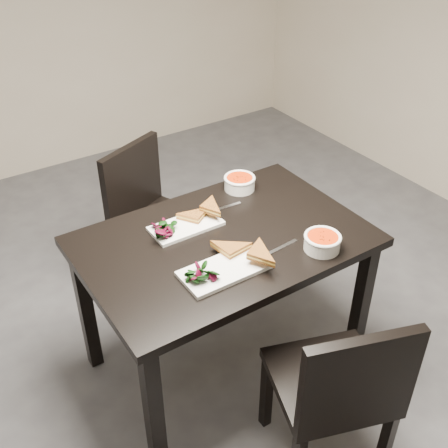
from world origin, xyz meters
The scene contains 14 objects.
ground centered at (0.00, 0.00, 0.00)m, with size 5.00×5.00×0.00m, color #47474C.
table centered at (0.31, 0.04, 0.65)m, with size 1.20×0.80×0.75m.
chair_near centered at (0.35, -0.67, 0.48)m, with size 0.53×0.53×0.85m.
chair_far centered at (0.31, 0.76, 0.48)m, with size 0.55×0.55×0.85m.
plate_near centered at (0.19, -0.15, 0.76)m, with size 0.35×0.17×0.02m, color white.
sandwich_near centered at (0.25, -0.14, 0.80)m, with size 0.17×0.13×0.06m, color #A45D22, non-canonical shape.
salad_near centered at (0.09, -0.15, 0.79)m, with size 0.11×0.10×0.05m, color black, non-canonical shape.
soup_bowl_near centered at (0.60, -0.25, 0.79)m, with size 0.15×0.15×0.07m.
cutlery_near centered at (0.46, -0.15, 0.75)m, with size 0.18×0.02×0.00m, color silver.
plate_far centered at (0.21, 0.19, 0.76)m, with size 0.31×0.15×0.02m, color white.
sandwich_far centered at (0.28, 0.18, 0.79)m, with size 0.15×0.12×0.05m, color #A45D22, non-canonical shape.
salad_far centered at (0.11, 0.19, 0.79)m, with size 0.10×0.09×0.04m, color black, non-canonical shape.
soup_bowl_far centered at (0.59, 0.33, 0.79)m, with size 0.15×0.15×0.07m.
cutlery_far centered at (0.44, 0.23, 0.75)m, with size 0.18×0.02×0.00m, color silver.
Camera 1 is at (-0.72, -1.53, 2.11)m, focal length 43.97 mm.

